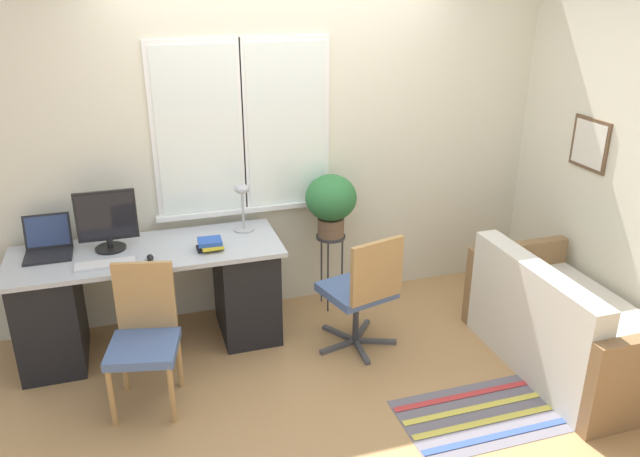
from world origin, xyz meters
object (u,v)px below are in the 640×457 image
object	(u,v)px
potted_plant	(331,201)
monitor	(107,221)
laptop	(48,247)
desk_chair_wooden	(144,335)
mouse	(150,257)
plant_stand	(331,246)
desk_lamp	(242,200)
book_stack	(210,244)
couch_loveseat	(566,328)
office_chair_swivel	(363,290)
keyboard	(105,264)

from	to	relation	value
potted_plant	monitor	bearing A→B (deg)	-177.01
laptop	desk_chair_wooden	size ratio (longest dim) A/B	0.34
mouse	plant_stand	distance (m)	1.43
laptop	desk_lamp	world-z (taller)	desk_lamp
book_stack	couch_loveseat	distance (m)	2.47
monitor	desk_lamp	xyz separation A→B (m)	(0.93, 0.07, 0.03)
book_stack	potted_plant	size ratio (longest dim) A/B	0.37
office_chair_swivel	couch_loveseat	bearing A→B (deg)	139.70
potted_plant	plant_stand	bearing A→B (deg)	-90.00
couch_loveseat	potted_plant	xyz separation A→B (m)	(-1.27, 1.24, 0.63)
plant_stand	couch_loveseat	bearing A→B (deg)	-44.42
desk_lamp	office_chair_swivel	world-z (taller)	desk_lamp
desk_lamp	office_chair_swivel	size ratio (longest dim) A/B	0.40
keyboard	book_stack	size ratio (longest dim) A/B	2.09
mouse	desk_chair_wooden	size ratio (longest dim) A/B	0.08
monitor	desk_lamp	distance (m)	0.94
laptop	plant_stand	world-z (taller)	laptop
mouse	couch_loveseat	bearing A→B (deg)	-18.80
laptop	book_stack	size ratio (longest dim) A/B	1.68
desk_chair_wooden	plant_stand	bearing A→B (deg)	41.11
couch_loveseat	desk_lamp	bearing A→B (deg)	57.80
mouse	desk_lamp	size ratio (longest dim) A/B	0.21
monitor	book_stack	bearing A→B (deg)	-17.62
desk_lamp	potted_plant	xyz separation A→B (m)	(0.68, 0.02, -0.08)
desk_chair_wooden	plant_stand	size ratio (longest dim) A/B	1.43
couch_loveseat	monitor	bearing A→B (deg)	68.10
desk_chair_wooden	monitor	bearing A→B (deg)	115.08
mouse	couch_loveseat	xyz separation A→B (m)	(2.63, -0.90, -0.50)
laptop	couch_loveseat	xyz separation A→B (m)	(3.27, -1.20, -0.53)
mouse	book_stack	bearing A→B (deg)	7.70
keyboard	desk_lamp	bearing A→B (deg)	18.82
couch_loveseat	laptop	bearing A→B (deg)	69.92
laptop	potted_plant	bearing A→B (deg)	1.28
desk_chair_wooden	couch_loveseat	bearing A→B (deg)	3.18
desk_chair_wooden	laptop	bearing A→B (deg)	138.98
desk_lamp	couch_loveseat	bearing A→B (deg)	-32.20
laptop	desk_chair_wooden	world-z (taller)	laptop
laptop	plant_stand	distance (m)	2.02
monitor	plant_stand	size ratio (longest dim) A/B	0.68
couch_loveseat	potted_plant	size ratio (longest dim) A/B	2.95
office_chair_swivel	keyboard	bearing A→B (deg)	-25.08
couch_loveseat	book_stack	bearing A→B (deg)	66.90
desk_lamp	potted_plant	bearing A→B (deg)	1.41
laptop	book_stack	xyz separation A→B (m)	(1.04, -0.25, -0.02)
keyboard	office_chair_swivel	bearing A→B (deg)	-10.24
monitor	potted_plant	distance (m)	1.61
laptop	desk_lamp	bearing A→B (deg)	1.22
desk_lamp	plant_stand	bearing A→B (deg)	1.41
desk_chair_wooden	office_chair_swivel	xyz separation A→B (m)	(1.47, 0.14, 0.00)
mouse	potted_plant	bearing A→B (deg)	14.21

